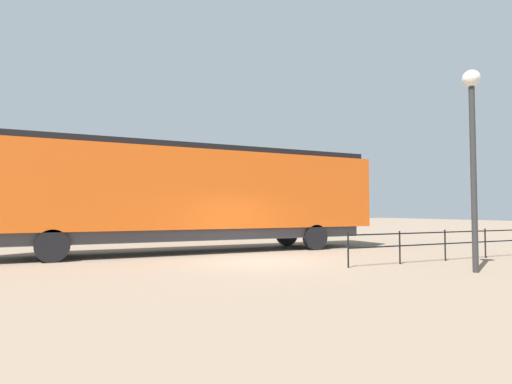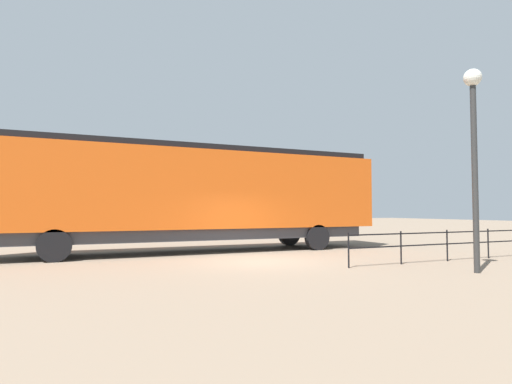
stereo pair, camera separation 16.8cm
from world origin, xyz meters
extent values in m
plane|color=#84705B|center=(0.00, 0.00, 0.00)|extent=(120.00, 120.00, 0.00)
cube|color=#D15114|center=(-3.84, -1.30, 2.56)|extent=(2.85, 16.10, 3.12)
cube|color=black|center=(-3.84, 5.35, 2.09)|extent=(2.74, 2.80, 2.18)
cube|color=black|center=(-3.84, -1.30, 4.24)|extent=(2.57, 15.45, 0.24)
cube|color=#38383D|center=(-3.84, -1.30, 0.78)|extent=(2.57, 14.81, 0.45)
cylinder|color=black|center=(-5.12, 3.85, 0.55)|extent=(0.30, 1.10, 1.10)
cylinder|color=black|center=(-2.57, 3.85, 0.55)|extent=(0.30, 1.10, 1.10)
cylinder|color=black|center=(-5.12, -6.45, 0.55)|extent=(0.30, 1.10, 1.10)
cylinder|color=black|center=(-2.57, -6.45, 0.55)|extent=(0.30, 1.10, 1.10)
cylinder|color=#2D2D2D|center=(4.81, 4.36, 2.67)|extent=(0.16, 0.16, 5.33)
sphere|color=silver|center=(4.81, 4.36, 5.48)|extent=(0.49, 0.49, 0.49)
cube|color=black|center=(2.58, 6.81, 0.98)|extent=(0.04, 10.22, 0.04)
cube|color=black|center=(2.58, 6.81, 0.59)|extent=(0.04, 10.22, 0.04)
cylinder|color=black|center=(2.58, 1.70, 0.53)|extent=(0.05, 0.05, 1.06)
cylinder|color=black|center=(2.58, 3.74, 0.53)|extent=(0.05, 0.05, 1.06)
cylinder|color=black|center=(2.58, 5.79, 0.53)|extent=(0.05, 0.05, 1.06)
cylinder|color=black|center=(2.58, 7.83, 0.53)|extent=(0.05, 0.05, 1.06)
camera|label=1|loc=(12.68, -6.02, 1.73)|focal=28.76mm
camera|label=2|loc=(12.75, -5.86, 1.73)|focal=28.76mm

